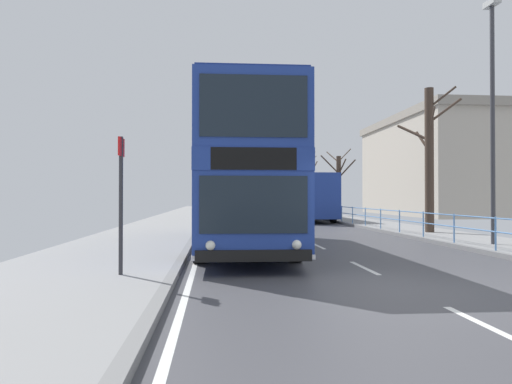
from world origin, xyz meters
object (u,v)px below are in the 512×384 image
street_lamp_far_side (492,103)px  bare_tree_far_01 (309,182)px  background_bus_far_lane (305,196)px  bare_tree_far_02 (429,157)px  background_building_00 (439,166)px  bare_tree_far_00 (339,183)px  bus_stop_sign_near (121,190)px  double_decker_bus_main (242,176)px

street_lamp_far_side → bare_tree_far_01: size_ratio=1.25×
background_bus_far_lane → bare_tree_far_01: 15.42m
bare_tree_far_02 → background_building_00: (11.68, 22.07, 1.24)m
bare_tree_far_00 → bare_tree_far_01: bearing=91.6°
street_lamp_far_side → bare_tree_far_00: bearing=87.3°
bare_tree_far_01 → street_lamp_far_side: bearing=-91.3°
background_bus_far_lane → bus_stop_sign_near: background_bus_far_lane is taller
double_decker_bus_main → street_lamp_far_side: street_lamp_far_side is taller
double_decker_bus_main → street_lamp_far_side: size_ratio=1.39×
bare_tree_far_02 → background_building_00: size_ratio=0.34×
background_bus_far_lane → background_building_00: size_ratio=0.53×
background_building_00 → background_bus_far_lane: bearing=-147.0°
bus_stop_sign_near → bare_tree_far_00: bearing=66.4°
double_decker_bus_main → background_building_00: background_building_00 is taller
double_decker_bus_main → background_bus_far_lane: size_ratio=1.15×
bare_tree_far_00 → bare_tree_far_01: size_ratio=0.88×
bus_stop_sign_near → street_lamp_far_side: street_lamp_far_side is taller
bus_stop_sign_near → street_lamp_far_side: (10.74, 4.81, 2.90)m
street_lamp_far_side → bare_tree_far_01: (0.75, 32.62, -1.48)m
bare_tree_far_00 → bare_tree_far_02: 17.14m
street_lamp_far_side → background_building_00: background_building_00 is taller
street_lamp_far_side → bare_tree_far_02: street_lamp_far_side is taller
double_decker_bus_main → bare_tree_far_00: size_ratio=1.96×
bare_tree_far_02 → bare_tree_far_01: bearing=89.1°
street_lamp_far_side → background_building_00: bearing=66.1°
background_bus_far_lane → street_lamp_far_side: size_ratio=1.21×
bus_stop_sign_near → bare_tree_far_02: (11.07, 9.86, 1.60)m
bare_tree_far_01 → bus_stop_sign_near: bearing=-107.1°
double_decker_bus_main → bare_tree_far_00: 23.25m
background_bus_far_lane → bare_tree_far_02: 13.04m
bare_tree_far_00 → street_lamp_far_side: bearing=-92.7°
background_building_00 → bus_stop_sign_near: bearing=-125.5°
bus_stop_sign_near → bare_tree_far_02: size_ratio=0.43×
background_bus_far_lane → bus_stop_sign_near: 23.88m
background_building_00 → double_decker_bus_main: bearing=-127.3°
bus_stop_sign_near → background_building_00: size_ratio=0.15×
bare_tree_far_00 → double_decker_bus_main: bearing=-113.0°
bare_tree_far_02 → background_building_00: 25.00m
background_bus_far_lane → street_lamp_far_side: bearing=-81.6°
street_lamp_far_side → background_building_00: 29.67m
double_decker_bus_main → bare_tree_far_00: bare_tree_far_00 is taller
bus_stop_sign_near → bare_tree_far_01: bearing=72.9°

